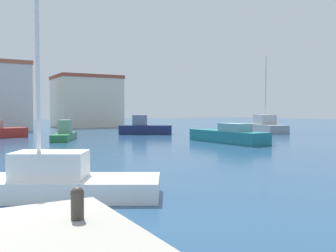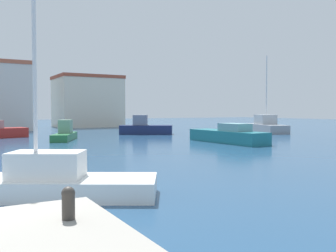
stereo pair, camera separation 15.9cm
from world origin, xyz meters
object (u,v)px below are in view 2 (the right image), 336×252
at_px(motorboat_green_behind_lamppost, 65,134).
at_px(motorboat_navy_outer_mooring, 145,128).
at_px(sailboat_white_inner_mooring, 38,181).
at_px(motorboat_teal_distant_east, 228,135).
at_px(sailboat_grey_center_channel, 266,126).
at_px(mooring_bollard, 68,202).

bearing_deg(motorboat_green_behind_lamppost, motorboat_navy_outer_mooring, 20.21).
distance_m(sailboat_white_inner_mooring, motorboat_navy_outer_mooring, 29.47).
bearing_deg(motorboat_teal_distant_east, motorboat_navy_outer_mooring, 95.09).
relative_size(sailboat_grey_center_channel, motorboat_navy_outer_mooring, 1.55).
distance_m(sailboat_white_inner_mooring, motorboat_teal_distant_east, 20.77).
bearing_deg(mooring_bollard, sailboat_grey_center_channel, 41.54).
bearing_deg(motorboat_teal_distant_east, mooring_bollard, -134.16).
bearing_deg(sailboat_grey_center_channel, sailboat_white_inner_mooring, -145.18).
distance_m(mooring_bollard, motorboat_teal_distant_east, 25.49).
height_order(sailboat_grey_center_channel, sailboat_white_inner_mooring, sailboat_white_inner_mooring).
height_order(sailboat_grey_center_channel, motorboat_green_behind_lamppost, sailboat_grey_center_channel).
distance_m(motorboat_navy_outer_mooring, motorboat_green_behind_lamppost, 10.32).
bearing_deg(motorboat_green_behind_lamppost, sailboat_grey_center_channel, -1.04).
bearing_deg(mooring_bollard, motorboat_teal_distant_east, 45.84).
xyz_separation_m(sailboat_white_inner_mooring, motorboat_navy_outer_mooring, (15.86, 24.83, 0.19)).
height_order(sailboat_white_inner_mooring, motorboat_navy_outer_mooring, sailboat_white_inner_mooring).
bearing_deg(motorboat_green_behind_lamppost, motorboat_teal_distant_east, -40.78).
height_order(sailboat_white_inner_mooring, motorboat_teal_distant_east, sailboat_white_inner_mooring).
xyz_separation_m(mooring_bollard, motorboat_teal_distant_east, (17.75, 18.28, -0.74)).
bearing_deg(motorboat_navy_outer_mooring, mooring_bollard, -118.02).
distance_m(motorboat_navy_outer_mooring, motorboat_teal_distant_east, 12.96).
relative_size(sailboat_white_inner_mooring, motorboat_teal_distant_east, 1.26).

